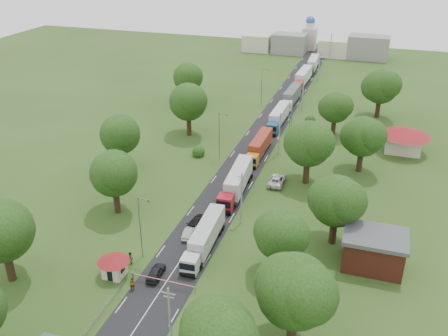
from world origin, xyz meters
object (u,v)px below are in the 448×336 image
at_px(info_sign, 291,118).
at_px(car_lane_front, 156,272).
at_px(truck_0, 205,237).
at_px(car_lane_mid, 190,232).
at_px(guard_booth, 114,263).
at_px(pedestrian_near, 132,285).
at_px(boom_barrier, 154,279).

xyz_separation_m(info_sign, car_lane_front, (-6.97, -58.50, -2.28)).
xyz_separation_m(truck_0, car_lane_mid, (-3.39, 2.31, -1.37)).
height_order(guard_booth, info_sign, info_sign).
relative_size(guard_booth, car_lane_front, 1.03).
bearing_deg(pedestrian_near, car_lane_front, 41.98).
relative_size(car_lane_mid, pedestrian_near, 2.26).
bearing_deg(car_lane_mid, car_lane_front, 80.27).
xyz_separation_m(car_lane_front, car_lane_mid, (0.77, 10.50, -0.05)).
distance_m(boom_barrier, pedestrian_near, 2.92).
height_order(info_sign, truck_0, info_sign).
distance_m(boom_barrier, truck_0, 10.45).
relative_size(truck_0, car_lane_front, 3.29).
distance_m(info_sign, truck_0, 50.40).
height_order(info_sign, pedestrian_near, info_sign).
distance_m(guard_booth, pedestrian_near, 4.38).
bearing_deg(info_sign, pedestrian_near, -97.99).
height_order(boom_barrier, guard_booth, guard_booth).
xyz_separation_m(guard_booth, car_lane_front, (5.43, 1.50, -1.44)).
distance_m(boom_barrier, info_sign, 60.39).
relative_size(car_lane_front, car_lane_mid, 1.03).
height_order(boom_barrier, car_lane_mid, car_lane_mid).
relative_size(guard_booth, pedestrian_near, 2.41).
height_order(guard_booth, car_lane_mid, guard_booth).
relative_size(boom_barrier, car_lane_front, 2.17).
distance_m(guard_booth, truck_0, 13.63).
bearing_deg(info_sign, car_lane_mid, -97.36).
distance_m(info_sign, car_lane_mid, 48.45).
xyz_separation_m(guard_booth, pedestrian_near, (3.70, -1.99, -1.25)).
relative_size(info_sign, truck_0, 0.29).
bearing_deg(info_sign, guard_booth, -101.68).
distance_m(truck_0, car_lane_mid, 4.32).
relative_size(guard_booth, info_sign, 1.07).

